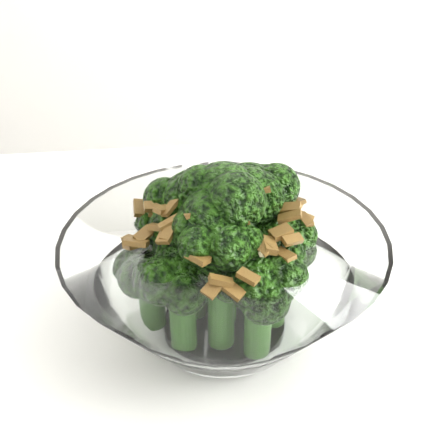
{
  "coord_description": "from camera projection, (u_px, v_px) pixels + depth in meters",
  "views": [
    {
      "loc": [
        -0.06,
        -0.29,
        1.07
      ],
      "look_at": [
        -0.09,
        0.06,
        0.85
      ],
      "focal_mm": 50.0,
      "sensor_mm": 36.0,
      "label": 1
    }
  ],
  "objects": [
    {
      "name": "broccoli_dish",
      "position": [
        223.0,
        271.0,
        0.44
      ],
      "size": [
        0.23,
        0.23,
        0.14
      ],
      "color": "white",
      "rests_on": "table"
    }
  ]
}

